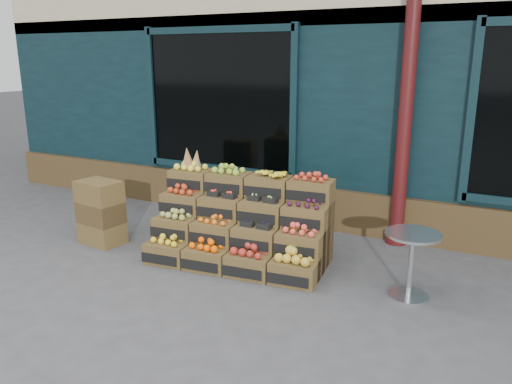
% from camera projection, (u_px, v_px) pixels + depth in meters
% --- Properties ---
extents(ground, '(60.00, 60.00, 0.00)m').
position_uv_depth(ground, '(243.00, 284.00, 5.43)').
color(ground, '#424245').
rests_on(ground, ground).
extents(shop_facade, '(12.00, 6.24, 4.80)m').
position_uv_depth(shop_facade, '(376.00, 57.00, 9.18)').
color(shop_facade, black).
rests_on(shop_facade, ground).
extents(crate_display, '(2.18, 1.24, 1.30)m').
position_uv_depth(crate_display, '(242.00, 227.00, 6.03)').
color(crate_display, brown).
rests_on(crate_display, ground).
extents(spare_crates, '(0.61, 0.46, 0.84)m').
position_uv_depth(spare_crates, '(101.00, 212.00, 6.55)').
color(spare_crates, brown).
rests_on(spare_crates, ground).
extents(bistro_table, '(0.56, 0.56, 0.70)m').
position_uv_depth(bistro_table, '(411.00, 258.00, 5.03)').
color(bistro_table, silver).
rests_on(bistro_table, ground).
extents(shopkeeper, '(0.74, 0.55, 1.86)m').
position_uv_depth(shopkeeper, '(226.00, 148.00, 8.32)').
color(shopkeeper, '#17532A').
rests_on(shopkeeper, ground).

